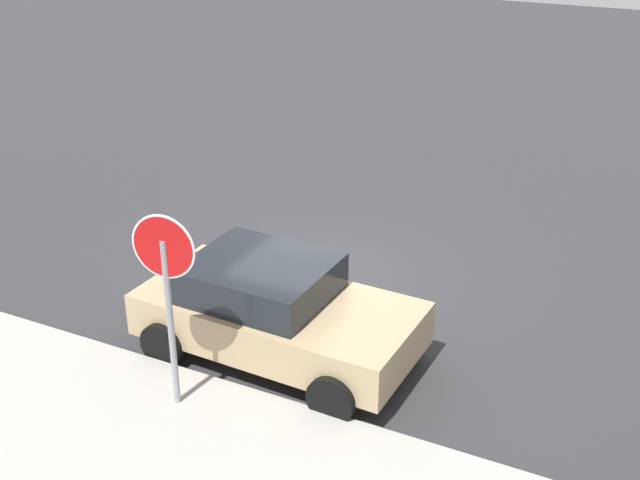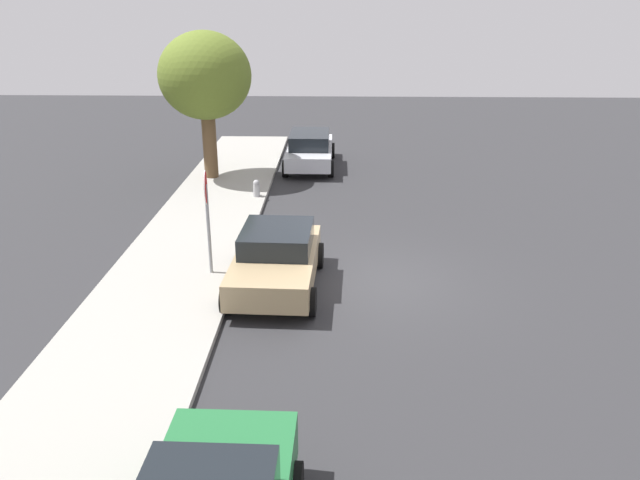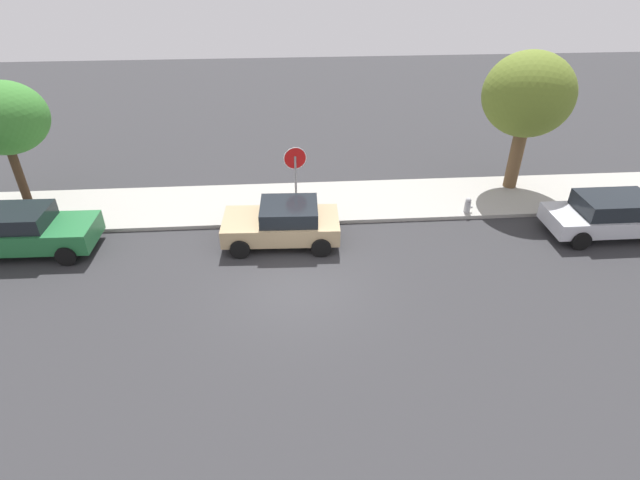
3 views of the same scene
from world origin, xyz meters
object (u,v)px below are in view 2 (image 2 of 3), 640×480
object	(u,v)px
parked_car_silver	(310,149)
street_tree_mid_block	(205,77)
fire_hydrant	(256,190)
stop_sign	(207,205)
parked_car_tan	(276,259)

from	to	relation	value
parked_car_silver	street_tree_mid_block	xyz separation A→B (m)	(-2.13, 3.60, 3.06)
fire_hydrant	parked_car_silver	bearing A→B (deg)	-19.75
street_tree_mid_block	parked_car_silver	bearing A→B (deg)	-59.35
stop_sign	parked_car_silver	xyz separation A→B (m)	(10.74, -1.96, -1.13)
parked_car_silver	street_tree_mid_block	world-z (taller)	street_tree_mid_block
parked_car_tan	fire_hydrant	size ratio (longest dim) A/B	5.43
parked_car_tan	street_tree_mid_block	distance (m)	10.15
stop_sign	parked_car_silver	world-z (taller)	stop_sign
parked_car_silver	fire_hydrant	world-z (taller)	parked_car_silver
stop_sign	parked_car_silver	distance (m)	10.97
stop_sign	street_tree_mid_block	xyz separation A→B (m)	(8.60, 1.65, 1.93)
parked_car_tan	street_tree_mid_block	world-z (taller)	street_tree_mid_block
parked_car_tan	stop_sign	bearing A→B (deg)	73.53
parked_car_silver	street_tree_mid_block	bearing A→B (deg)	120.65
stop_sign	fire_hydrant	bearing A→B (deg)	-3.14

